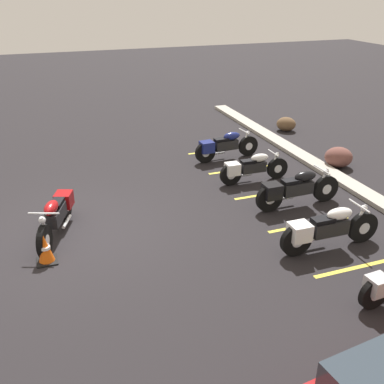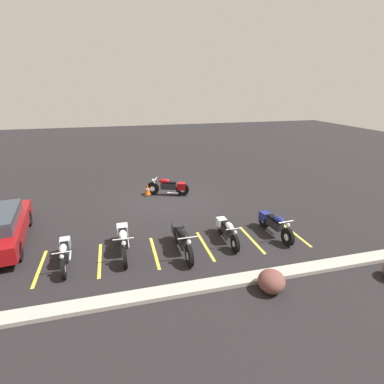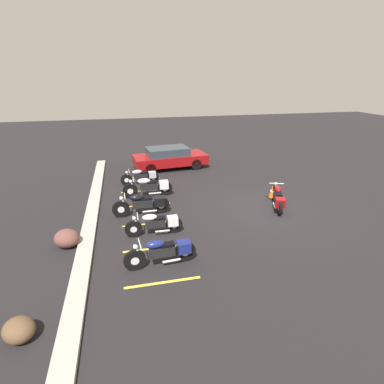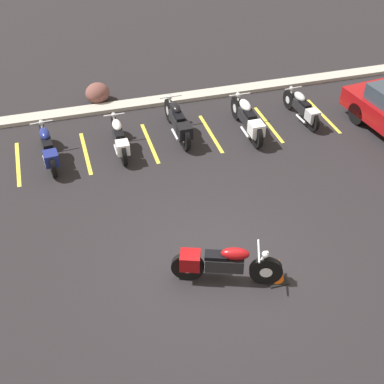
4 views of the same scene
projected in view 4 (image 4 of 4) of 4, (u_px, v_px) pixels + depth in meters
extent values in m
plane|color=black|center=(218.00, 264.00, 11.19)|extent=(60.00, 60.00, 0.00)
cylinder|color=black|center=(266.00, 271.00, 10.59)|extent=(0.66, 0.35, 0.66)
cylinder|color=silver|center=(266.00, 271.00, 10.59)|extent=(0.28, 0.21, 0.25)
cylinder|color=black|center=(188.00, 266.00, 10.68)|extent=(0.66, 0.35, 0.66)
cylinder|color=silver|center=(188.00, 266.00, 10.68)|extent=(0.28, 0.21, 0.25)
cube|color=black|center=(224.00, 263.00, 10.54)|extent=(0.81, 0.53, 0.30)
ellipsoid|color=maroon|center=(235.00, 254.00, 10.37)|extent=(0.62, 0.44, 0.24)
cube|color=black|center=(216.00, 255.00, 10.43)|extent=(0.50, 0.38, 0.08)
cube|color=maroon|center=(190.00, 260.00, 10.56)|extent=(0.50, 0.48, 0.34)
cylinder|color=silver|center=(261.00, 261.00, 10.44)|extent=(0.27, 0.15, 0.54)
cylinder|color=silver|center=(259.00, 251.00, 10.28)|extent=(0.25, 0.60, 0.04)
sphere|color=silver|center=(265.00, 254.00, 10.32)|extent=(0.14, 0.14, 0.14)
cylinder|color=silver|center=(212.00, 268.00, 10.85)|extent=(0.54, 0.26, 0.07)
cylinder|color=black|center=(44.00, 135.00, 14.60)|extent=(0.17, 0.65, 0.64)
cylinder|color=silver|center=(44.00, 135.00, 14.60)|extent=(0.14, 0.25, 0.25)
cylinder|color=black|center=(53.00, 165.00, 13.48)|extent=(0.17, 0.65, 0.64)
cylinder|color=silver|center=(53.00, 165.00, 13.48)|extent=(0.14, 0.25, 0.25)
cube|color=black|center=(47.00, 146.00, 13.91)|extent=(0.33, 0.76, 0.29)
ellipsoid|color=navy|center=(44.00, 134.00, 13.89)|extent=(0.30, 0.57, 0.23)
cube|color=black|center=(47.00, 143.00, 13.67)|extent=(0.27, 0.45, 0.08)
cube|color=navy|center=(51.00, 158.00, 13.41)|extent=(0.38, 0.42, 0.33)
cylinder|color=silver|center=(43.00, 130.00, 14.35)|extent=(0.08, 0.26, 0.52)
cylinder|color=silver|center=(41.00, 122.00, 14.16)|extent=(0.61, 0.08, 0.04)
sphere|color=silver|center=(41.00, 123.00, 14.30)|extent=(0.14, 0.14, 0.14)
cylinder|color=silver|center=(45.00, 161.00, 13.87)|extent=(0.11, 0.54, 0.07)
cylinder|color=black|center=(115.00, 127.00, 15.00)|extent=(0.12, 0.61, 0.61)
cylinder|color=silver|center=(115.00, 127.00, 15.00)|extent=(0.12, 0.23, 0.23)
cylinder|color=black|center=(123.00, 154.00, 13.92)|extent=(0.12, 0.61, 0.61)
cylinder|color=silver|center=(123.00, 154.00, 13.92)|extent=(0.12, 0.23, 0.23)
cube|color=black|center=(119.00, 136.00, 14.34)|extent=(0.26, 0.70, 0.28)
ellipsoid|color=white|center=(117.00, 125.00, 14.33)|extent=(0.24, 0.52, 0.22)
cube|color=black|center=(119.00, 133.00, 14.11)|extent=(0.22, 0.41, 0.07)
cube|color=white|center=(123.00, 148.00, 13.85)|extent=(0.33, 0.37, 0.31)
cylinder|color=silver|center=(114.00, 121.00, 14.77)|extent=(0.06, 0.24, 0.49)
cylinder|color=silver|center=(114.00, 115.00, 14.58)|extent=(0.57, 0.04, 0.03)
sphere|color=silver|center=(114.00, 115.00, 14.72)|extent=(0.13, 0.13, 0.13)
cylinder|color=silver|center=(116.00, 150.00, 14.31)|extent=(0.07, 0.51, 0.06)
cylinder|color=black|center=(169.00, 110.00, 15.66)|extent=(0.14, 0.68, 0.68)
cylinder|color=silver|center=(169.00, 110.00, 15.66)|extent=(0.13, 0.26, 0.26)
cylinder|color=black|center=(185.00, 138.00, 14.46)|extent=(0.14, 0.68, 0.68)
cylinder|color=silver|center=(185.00, 138.00, 14.46)|extent=(0.13, 0.26, 0.26)
cube|color=black|center=(177.00, 120.00, 14.93)|extent=(0.30, 0.79, 0.31)
ellipsoid|color=black|center=(175.00, 107.00, 14.91)|extent=(0.28, 0.58, 0.25)
cube|color=black|center=(179.00, 116.00, 14.67)|extent=(0.26, 0.46, 0.08)
cube|color=black|center=(185.00, 131.00, 14.38)|extent=(0.38, 0.42, 0.35)
cylinder|color=silver|center=(170.00, 104.00, 15.40)|extent=(0.07, 0.27, 0.55)
cylinder|color=silver|center=(171.00, 97.00, 15.19)|extent=(0.64, 0.05, 0.04)
sphere|color=silver|center=(169.00, 97.00, 15.34)|extent=(0.14, 0.14, 0.14)
cylinder|color=silver|center=(175.00, 135.00, 14.89)|extent=(0.08, 0.57, 0.07)
cylinder|color=black|center=(237.00, 108.00, 15.77)|extent=(0.13, 0.68, 0.68)
cylinder|color=silver|center=(237.00, 108.00, 15.77)|extent=(0.13, 0.26, 0.26)
cylinder|color=black|center=(257.00, 136.00, 14.55)|extent=(0.13, 0.68, 0.68)
cylinder|color=silver|center=(257.00, 136.00, 14.55)|extent=(0.13, 0.26, 0.26)
cube|color=black|center=(247.00, 117.00, 15.03)|extent=(0.29, 0.79, 0.31)
ellipsoid|color=white|center=(245.00, 105.00, 15.01)|extent=(0.27, 0.58, 0.25)
cube|color=black|center=(250.00, 114.00, 14.77)|extent=(0.25, 0.46, 0.08)
cube|color=white|center=(256.00, 129.00, 14.48)|extent=(0.37, 0.42, 0.35)
cylinder|color=silver|center=(239.00, 102.00, 15.51)|extent=(0.06, 0.27, 0.55)
cylinder|color=silver|center=(240.00, 94.00, 15.30)|extent=(0.64, 0.04, 0.04)
sphere|color=silver|center=(238.00, 95.00, 15.45)|extent=(0.14, 0.14, 0.14)
cylinder|color=silver|center=(245.00, 132.00, 14.99)|extent=(0.08, 0.57, 0.07)
cylinder|color=black|center=(289.00, 100.00, 16.28)|extent=(0.15, 0.59, 0.59)
cylinder|color=silver|center=(289.00, 100.00, 16.28)|extent=(0.13, 0.23, 0.22)
cylinder|color=black|center=(313.00, 121.00, 15.26)|extent=(0.15, 0.59, 0.59)
cylinder|color=silver|center=(313.00, 121.00, 15.26)|extent=(0.13, 0.23, 0.22)
cube|color=black|center=(302.00, 107.00, 15.66)|extent=(0.30, 0.69, 0.27)
ellipsoid|color=#B7B7BC|center=(300.00, 97.00, 15.64)|extent=(0.27, 0.51, 0.21)
cube|color=black|center=(305.00, 104.00, 15.44)|extent=(0.24, 0.41, 0.07)
cube|color=#B7B7BC|center=(313.00, 115.00, 15.20)|extent=(0.35, 0.38, 0.30)
cylinder|color=silver|center=(292.00, 94.00, 16.06)|extent=(0.07, 0.24, 0.47)
cylinder|color=silver|center=(293.00, 88.00, 15.88)|extent=(0.55, 0.07, 0.03)
sphere|color=silver|center=(291.00, 88.00, 16.01)|extent=(0.12, 0.12, 0.12)
cylinder|color=silver|center=(301.00, 119.00, 15.62)|extent=(0.10, 0.49, 0.06)
cylinder|color=black|center=(358.00, 113.00, 15.56)|extent=(0.29, 0.66, 0.64)
cube|color=#A8A399|center=(144.00, 103.00, 16.61)|extent=(18.00, 0.50, 0.12)
ellipsoid|color=brown|center=(97.00, 93.00, 16.60)|extent=(1.01, 1.04, 0.60)
cube|color=black|center=(276.00, 279.00, 10.84)|extent=(0.40, 0.40, 0.03)
cone|color=#EA590F|center=(278.00, 269.00, 10.67)|extent=(0.32, 0.32, 0.59)
cylinder|color=white|center=(278.00, 268.00, 10.65)|extent=(0.20, 0.20, 0.06)
cube|color=gold|center=(18.00, 164.00, 14.10)|extent=(0.10, 2.10, 0.00)
cube|color=gold|center=(86.00, 153.00, 14.49)|extent=(0.10, 2.10, 0.00)
cube|color=gold|center=(150.00, 143.00, 14.89)|extent=(0.10, 2.10, 0.00)
cube|color=gold|center=(211.00, 133.00, 15.29)|extent=(0.10, 2.10, 0.00)
cube|color=gold|center=(268.00, 124.00, 15.69)|extent=(0.10, 2.10, 0.00)
cube|color=gold|center=(323.00, 116.00, 16.08)|extent=(0.10, 2.10, 0.00)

